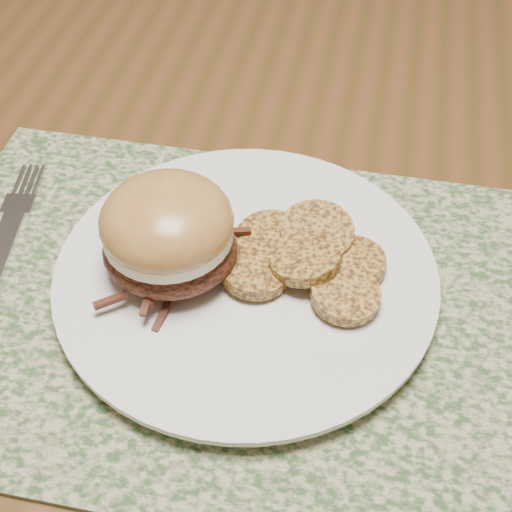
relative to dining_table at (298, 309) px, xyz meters
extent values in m
cube|color=brown|center=(0.00, 0.00, 0.06)|extent=(1.50, 0.90, 0.04)
cube|color=#345129|center=(-0.05, -0.07, 0.08)|extent=(0.45, 0.33, 0.00)
cylinder|color=white|center=(-0.03, -0.05, 0.09)|extent=(0.26, 0.26, 0.02)
ellipsoid|color=black|center=(-0.09, -0.06, 0.12)|extent=(0.10, 0.09, 0.04)
cylinder|color=beige|center=(-0.09, -0.06, 0.14)|extent=(0.09, 0.09, 0.01)
ellipsoid|color=olive|center=(-0.09, -0.06, 0.15)|extent=(0.09, 0.09, 0.05)
cylinder|color=#AD7C33|center=(-0.02, -0.02, 0.10)|extent=(0.06, 0.06, 0.01)
cylinder|color=#AD7C33|center=(0.01, -0.01, 0.11)|extent=(0.07, 0.07, 0.02)
cylinder|color=#AD7C33|center=(0.04, -0.04, 0.10)|extent=(0.06, 0.06, 0.02)
cylinder|color=#AD7C33|center=(-0.03, -0.06, 0.11)|extent=(0.06, 0.06, 0.02)
cylinder|color=#AD7C33|center=(0.01, -0.05, 0.12)|extent=(0.07, 0.07, 0.02)
cylinder|color=#AD7C33|center=(0.04, -0.07, 0.11)|extent=(0.06, 0.06, 0.02)
cube|color=#B6B6BD|center=(-0.23, -0.01, 0.09)|extent=(0.03, 0.03, 0.00)
camera|label=1|loc=(0.04, -0.39, 0.48)|focal=50.00mm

